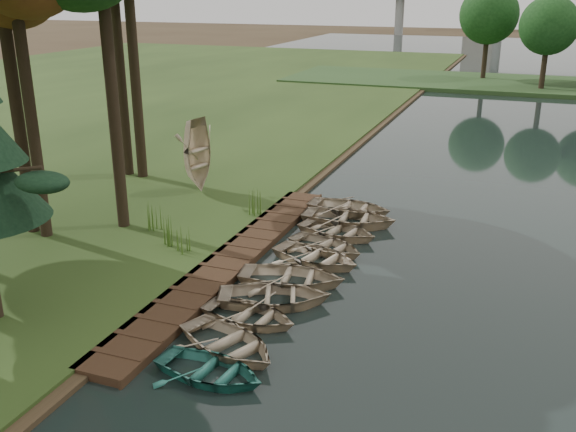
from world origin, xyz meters
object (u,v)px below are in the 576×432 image
(rowboat_2, at_px, (249,313))
(rowboat_0, at_px, (210,367))
(rowboat_1, at_px, (228,340))
(stored_rowboat, at_px, (199,184))
(boardwalk, at_px, (232,260))

(rowboat_2, bearing_deg, rowboat_0, -168.15)
(rowboat_1, xyz_separation_m, stored_rowboat, (-7.27, 11.96, 0.28))
(stored_rowboat, bearing_deg, rowboat_1, -137.45)
(rowboat_1, relative_size, rowboat_2, 1.09)
(rowboat_1, distance_m, stored_rowboat, 14.00)
(boardwalk, height_order, stored_rowboat, stored_rowboat)
(rowboat_1, distance_m, rowboat_2, 1.70)
(boardwalk, distance_m, stored_rowboat, 8.09)
(boardwalk, height_order, rowboat_1, rowboat_1)
(rowboat_0, bearing_deg, rowboat_2, 11.40)
(stored_rowboat, bearing_deg, boardwalk, -132.38)
(rowboat_0, height_order, rowboat_1, rowboat_1)
(rowboat_0, height_order, rowboat_2, rowboat_0)
(boardwalk, relative_size, rowboat_2, 5.36)
(rowboat_1, bearing_deg, stored_rowboat, 55.30)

